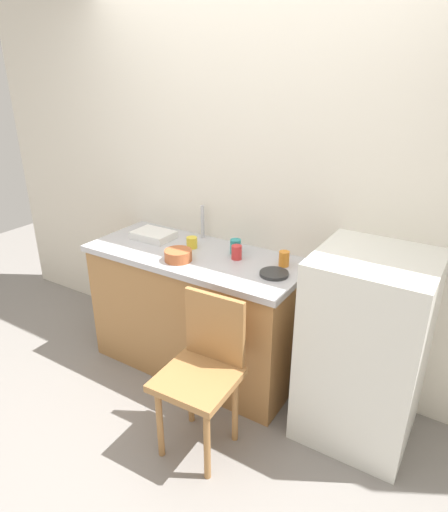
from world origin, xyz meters
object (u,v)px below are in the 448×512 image
cup_teal (235,247)px  hotplate (274,274)px  cup_orange (284,259)px  cup_yellow (192,243)px  refrigerator (365,348)px  chair (203,369)px  terracotta_bowl (178,255)px  dish_tray (153,235)px  cup_red (237,252)px

cup_teal → hotplate: bearing=-24.4°
cup_orange → cup_yellow: bearing=-174.7°
refrigerator → chair: (-0.70, -0.57, -0.06)m
cup_teal → terracotta_bowl: bearing=-130.4°
refrigerator → cup_teal: 1.00m
hotplate → cup_orange: 0.16m
dish_tray → terracotta_bowl: 0.45m
hotplate → cup_red: 0.32m
cup_teal → cup_red: size_ratio=1.07×
cup_teal → refrigerator: bearing=-8.2°
dish_tray → terracotta_bowl: terracotta_bowl is taller
terracotta_bowl → cup_teal: (0.25, 0.29, 0.01)m
dish_tray → terracotta_bowl: size_ratio=1.62×
hotplate → cup_orange: size_ratio=1.81×
dish_tray → cup_yellow: bearing=-0.3°
cup_yellow → cup_orange: bearing=5.3°
dish_tray → cup_orange: bearing=3.4°
chair → hotplate: size_ratio=5.24×
cup_red → terracotta_bowl: bearing=-144.1°
terracotta_bowl → hotplate: bearing=11.7°
hotplate → cup_yellow: size_ratio=2.26×
chair → cup_red: size_ratio=9.91×
cup_yellow → cup_red: cup_red is taller
terracotta_bowl → cup_teal: cup_teal is taller
cup_orange → cup_teal: bearing=178.2°
hotplate → cup_red: (-0.31, 0.09, 0.03)m
terracotta_bowl → cup_teal: size_ratio=1.80×
cup_teal → cup_red: cup_teal is taller
refrigerator → hotplate: size_ratio=6.53×
chair → cup_yellow: bearing=127.0°
terracotta_bowl → cup_red: 0.37m
refrigerator → cup_yellow: size_ratio=14.76×
hotplate → chair: bearing=-104.6°
chair → cup_teal: cup_teal is taller
cup_red → hotplate: bearing=-16.4°
hotplate → cup_yellow: 0.66m
terracotta_bowl → cup_yellow: 0.22m
refrigerator → cup_yellow: refrigerator is taller
chair → cup_red: bearing=102.6°
chair → cup_teal: size_ratio=9.30×
chair → terracotta_bowl: size_ratio=5.16×
hotplate → terracotta_bowl: bearing=-168.3°
refrigerator → cup_yellow: (-1.22, 0.06, 0.36)m
refrigerator → cup_teal: size_ratio=11.59×
cup_yellow → cup_orange: size_ratio=0.80×
refrigerator → chair: 0.90m
cup_red → cup_orange: cup_orange is taller
hotplate → cup_red: cup_red is taller
dish_tray → terracotta_bowl: bearing=-29.3°
dish_tray → cup_yellow: size_ratio=3.72×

